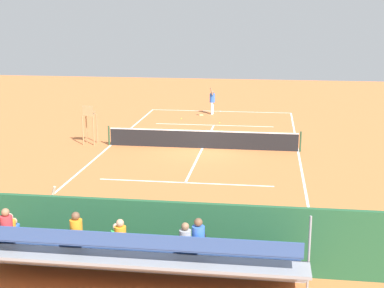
% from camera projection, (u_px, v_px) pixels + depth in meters
% --- Properties ---
extents(ground_plane, '(60.00, 60.00, 0.00)m').
position_uv_depth(ground_plane, '(202.00, 148.00, 29.41)').
color(ground_plane, '#C66B38').
extents(court_line_markings, '(10.10, 22.20, 0.01)m').
position_uv_depth(court_line_markings, '(203.00, 148.00, 29.44)').
color(court_line_markings, white).
rests_on(court_line_markings, ground).
extents(tennis_net, '(10.30, 0.10, 1.07)m').
position_uv_depth(tennis_net, '(202.00, 139.00, 29.29)').
color(tennis_net, black).
rests_on(tennis_net, ground).
extents(backdrop_wall, '(18.00, 0.16, 2.00)m').
position_uv_depth(backdrop_wall, '(143.00, 234.00, 15.70)').
color(backdrop_wall, '#235633').
rests_on(backdrop_wall, ground).
extents(bleacher_stand, '(9.06, 2.40, 2.48)m').
position_uv_depth(bleacher_stand, '(125.00, 255.00, 14.40)').
color(bleacher_stand, gray).
rests_on(bleacher_stand, ground).
extents(umpire_chair, '(0.67, 0.67, 2.14)m').
position_uv_depth(umpire_chair, '(89.00, 120.00, 30.03)').
color(umpire_chair, '#A88456').
rests_on(umpire_chair, ground).
extents(courtside_bench, '(1.80, 0.40, 0.93)m').
position_uv_depth(courtside_bench, '(208.00, 241.00, 16.27)').
color(courtside_bench, '#234C2D').
rests_on(courtside_bench, ground).
extents(equipment_bag, '(0.90, 0.36, 0.36)m').
position_uv_depth(equipment_bag, '(138.00, 251.00, 16.51)').
color(equipment_bag, '#334C8C').
rests_on(equipment_bag, ground).
extents(tennis_player, '(0.41, 0.55, 1.93)m').
position_uv_depth(tennis_player, '(212.00, 100.00, 38.66)').
color(tennis_player, white).
rests_on(tennis_player, ground).
extents(tennis_racket, '(0.58, 0.40, 0.03)m').
position_uv_depth(tennis_racket, '(201.00, 115.00, 38.50)').
color(tennis_racket, black).
rests_on(tennis_racket, ground).
extents(tennis_ball_near, '(0.07, 0.07, 0.07)m').
position_uv_depth(tennis_ball_near, '(181.00, 119.00, 37.16)').
color(tennis_ball_near, '#CCDB33').
rests_on(tennis_ball_near, ground).
extents(tennis_ball_far, '(0.07, 0.07, 0.07)m').
position_uv_depth(tennis_ball_far, '(220.00, 123.00, 35.80)').
color(tennis_ball_far, '#CCDB33').
rests_on(tennis_ball_far, ground).
extents(line_judge, '(0.43, 0.55, 1.93)m').
position_uv_depth(line_judge, '(50.00, 216.00, 16.97)').
color(line_judge, '#232328').
rests_on(line_judge, ground).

